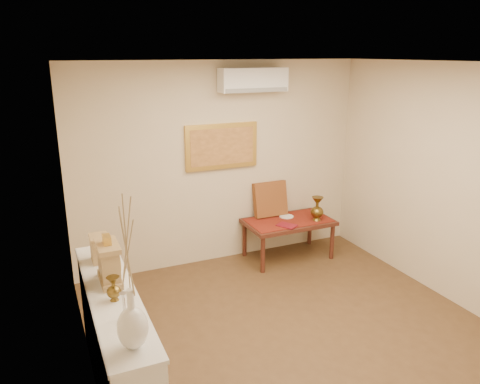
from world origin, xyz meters
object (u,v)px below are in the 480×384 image
brass_urn_tall (317,206)px  low_table (288,225)px  wooden_chest (100,248)px  mantel_clock (109,262)px  white_vase (129,274)px  display_ledge (116,346)px

brass_urn_tall → low_table: bearing=155.4°
wooden_chest → low_table: wooden_chest is taller
mantel_clock → wooden_chest: 0.45m
white_vase → display_ledge: bearing=91.0°
display_ledge → mantel_clock: size_ratio=4.93×
white_vase → mantel_clock: bearing=89.6°
low_table → display_ledge: bearing=-144.9°
mantel_clock → wooden_chest: mantel_clock is taller
display_ledge → low_table: bearing=35.1°
brass_urn_tall → wooden_chest: 3.23m
low_table → mantel_clock: bearing=-147.3°
brass_urn_tall → mantel_clock: mantel_clock is taller
brass_urn_tall → wooden_chest: size_ratio=1.67×
brass_urn_tall → low_table: size_ratio=0.34×
white_vase → wooden_chest: bearing=90.2°
white_vase → low_table: size_ratio=0.86×
brass_urn_tall → low_table: 0.48m
wooden_chest → mantel_clock: bearing=-88.4°
display_ledge → wooden_chest: wooden_chest is taller
mantel_clock → wooden_chest: (-0.01, 0.45, -0.05)m
white_vase → wooden_chest: (-0.01, 1.42, -0.40)m
brass_urn_tall → low_table: brass_urn_tall is taller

